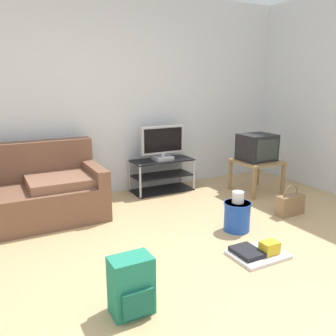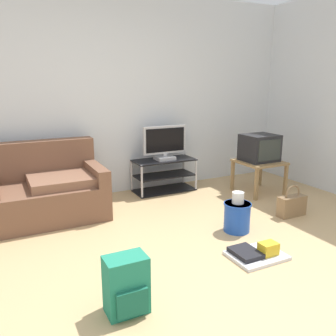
{
  "view_description": "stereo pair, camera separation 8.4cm",
  "coord_description": "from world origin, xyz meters",
  "px_view_note": "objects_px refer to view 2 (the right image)",
  "views": [
    {
      "loc": [
        -1.28,
        -2.18,
        1.54
      ],
      "look_at": [
        0.41,
        1.0,
        0.65
      ],
      "focal_mm": 37.65,
      "sensor_mm": 36.0,
      "label": 1
    },
    {
      "loc": [
        -1.2,
        -2.22,
        1.54
      ],
      "look_at": [
        0.41,
        1.0,
        0.65
      ],
      "focal_mm": 37.65,
      "sensor_mm": 36.0,
      "label": 2
    }
  ],
  "objects_px": {
    "couch": "(15,195)",
    "cleaning_bucket": "(237,215)",
    "tv_stand": "(164,175)",
    "crt_tv": "(260,148)",
    "floor_tray": "(257,253)",
    "handbag": "(292,205)",
    "backpack": "(126,285)",
    "flat_tv": "(165,143)",
    "side_table": "(259,165)"
  },
  "relations": [
    {
      "from": "crt_tv",
      "to": "floor_tray",
      "type": "distance_m",
      "value": 2.07
    },
    {
      "from": "couch",
      "to": "backpack",
      "type": "bearing_deg",
      "value": -75.25
    },
    {
      "from": "cleaning_bucket",
      "to": "tv_stand",
      "type": "bearing_deg",
      "value": 92.3
    },
    {
      "from": "tv_stand",
      "to": "crt_tv",
      "type": "relative_size",
      "value": 1.92
    },
    {
      "from": "tv_stand",
      "to": "cleaning_bucket",
      "type": "bearing_deg",
      "value": -87.7
    },
    {
      "from": "crt_tv",
      "to": "cleaning_bucket",
      "type": "bearing_deg",
      "value": -138.75
    },
    {
      "from": "crt_tv",
      "to": "backpack",
      "type": "distance_m",
      "value": 3.13
    },
    {
      "from": "handbag",
      "to": "couch",
      "type": "bearing_deg",
      "value": 156.03
    },
    {
      "from": "flat_tv",
      "to": "backpack",
      "type": "xyz_separation_m",
      "value": [
        -1.43,
        -2.33,
        -0.5
      ]
    },
    {
      "from": "flat_tv",
      "to": "side_table",
      "type": "bearing_deg",
      "value": -29.27
    },
    {
      "from": "floor_tray",
      "to": "tv_stand",
      "type": "bearing_deg",
      "value": 86.49
    },
    {
      "from": "crt_tv",
      "to": "handbag",
      "type": "relative_size",
      "value": 1.21
    },
    {
      "from": "flat_tv",
      "to": "floor_tray",
      "type": "relative_size",
      "value": 1.33
    },
    {
      "from": "flat_tv",
      "to": "floor_tray",
      "type": "xyz_separation_m",
      "value": [
        -0.13,
        -2.14,
        -0.66
      ]
    },
    {
      "from": "couch",
      "to": "side_table",
      "type": "distance_m",
      "value": 3.17
    },
    {
      "from": "flat_tv",
      "to": "floor_tray",
      "type": "distance_m",
      "value": 2.24
    },
    {
      "from": "backpack",
      "to": "tv_stand",
      "type": "bearing_deg",
      "value": 75.69
    },
    {
      "from": "tv_stand",
      "to": "backpack",
      "type": "distance_m",
      "value": 2.76
    },
    {
      "from": "crt_tv",
      "to": "backpack",
      "type": "xyz_separation_m",
      "value": [
        -2.59,
        -1.7,
        -0.44
      ]
    },
    {
      "from": "crt_tv",
      "to": "tv_stand",
      "type": "bearing_deg",
      "value": 150.5
    },
    {
      "from": "flat_tv",
      "to": "floor_tray",
      "type": "bearing_deg",
      "value": -93.55
    },
    {
      "from": "tv_stand",
      "to": "side_table",
      "type": "distance_m",
      "value": 1.34
    },
    {
      "from": "couch",
      "to": "floor_tray",
      "type": "distance_m",
      "value": 2.66
    },
    {
      "from": "tv_stand",
      "to": "handbag",
      "type": "height_order",
      "value": "tv_stand"
    },
    {
      "from": "couch",
      "to": "backpack",
      "type": "xyz_separation_m",
      "value": [
        0.55,
        -2.09,
        -0.11
      ]
    },
    {
      "from": "couch",
      "to": "crt_tv",
      "type": "xyz_separation_m",
      "value": [
        3.14,
        -0.39,
        0.33
      ]
    },
    {
      "from": "couch",
      "to": "handbag",
      "type": "bearing_deg",
      "value": -23.97
    },
    {
      "from": "flat_tv",
      "to": "cleaning_bucket",
      "type": "relative_size",
      "value": 1.5
    },
    {
      "from": "backpack",
      "to": "cleaning_bucket",
      "type": "distance_m",
      "value": 1.68
    },
    {
      "from": "crt_tv",
      "to": "side_table",
      "type": "bearing_deg",
      "value": -90.0
    },
    {
      "from": "handbag",
      "to": "cleaning_bucket",
      "type": "bearing_deg",
      "value": -175.88
    },
    {
      "from": "couch",
      "to": "flat_tv",
      "type": "height_order",
      "value": "flat_tv"
    },
    {
      "from": "couch",
      "to": "tv_stand",
      "type": "distance_m",
      "value": 2.0
    },
    {
      "from": "crt_tv",
      "to": "floor_tray",
      "type": "height_order",
      "value": "crt_tv"
    },
    {
      "from": "couch",
      "to": "cleaning_bucket",
      "type": "relative_size",
      "value": 4.54
    },
    {
      "from": "handbag",
      "to": "crt_tv",
      "type": "bearing_deg",
      "value": 74.28
    },
    {
      "from": "couch",
      "to": "flat_tv",
      "type": "bearing_deg",
      "value": 6.95
    },
    {
      "from": "tv_stand",
      "to": "crt_tv",
      "type": "xyz_separation_m",
      "value": [
        1.15,
        -0.65,
        0.41
      ]
    },
    {
      "from": "crt_tv",
      "to": "handbag",
      "type": "distance_m",
      "value": 1.06
    },
    {
      "from": "side_table",
      "to": "floor_tray",
      "type": "xyz_separation_m",
      "value": [
        -1.29,
        -1.49,
        -0.35
      ]
    },
    {
      "from": "flat_tv",
      "to": "couch",
      "type": "bearing_deg",
      "value": -173.05
    },
    {
      "from": "couch",
      "to": "handbag",
      "type": "distance_m",
      "value": 3.17
    },
    {
      "from": "couch",
      "to": "flat_tv",
      "type": "distance_m",
      "value": 2.04
    },
    {
      "from": "couch",
      "to": "floor_tray",
      "type": "bearing_deg",
      "value": -45.62
    },
    {
      "from": "handbag",
      "to": "floor_tray",
      "type": "distance_m",
      "value": 1.2
    },
    {
      "from": "floor_tray",
      "to": "cleaning_bucket",
      "type": "bearing_deg",
      "value": 70.25
    },
    {
      "from": "cleaning_bucket",
      "to": "flat_tv",
      "type": "bearing_deg",
      "value": 92.33
    },
    {
      "from": "flat_tv",
      "to": "floor_tray",
      "type": "height_order",
      "value": "flat_tv"
    },
    {
      "from": "tv_stand",
      "to": "side_table",
      "type": "relative_size",
      "value": 1.52
    },
    {
      "from": "tv_stand",
      "to": "side_table",
      "type": "height_order",
      "value": "tv_stand"
    }
  ]
}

